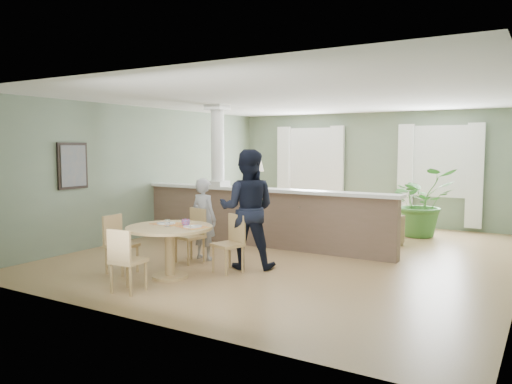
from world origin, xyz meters
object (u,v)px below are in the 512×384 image
Objects in this scene: dining_table at (170,237)px; houseplant at (421,202)px; sofa at (327,219)px; man_person at (247,209)px; chair_far_man at (231,240)px; chair_near at (125,258)px; chair_far_boy at (193,233)px; child_person at (204,219)px; chair_side at (118,241)px.

houseplant is at bearing 65.98° from dining_table.
sofa is 1.55× the size of man_person.
man_person is at bearing -81.41° from sofa.
houseplant reaches higher than sofa.
sofa is 3.14m from chair_far_man.
chair_near is at bearing -89.52° from dining_table.
chair_far_boy is (-1.13, -2.92, 0.07)m from sofa.
sofa is 2.09× the size of child_person.
chair_far_boy is 1.08m from man_person.
sofa is at bearing -23.93° from chair_side.
dining_table is 0.91m from chair_near.
chair_side is (-1.42, -0.92, 0.00)m from chair_far_man.
child_person is at bearing -87.51° from chair_near.
sofa is 2.10m from houseplant.
child_person is (-0.28, 1.19, 0.09)m from dining_table.
man_person reaches higher than houseplant.
chair_far_boy reaches higher than sofa.
houseplant reaches higher than child_person.
houseplant is 0.79× the size of man_person.
chair_near is 0.97× the size of chair_side.
houseplant is 6.59m from chair_near.
houseplant is at bearing -135.43° from man_person.
chair_far_boy is at bearing -175.44° from chair_far_man.
chair_far_boy is 0.92m from chair_far_man.
chair_near is at bearing -131.12° from chair_side.
chair_far_man is 1.73m from chair_near.
houseplant is at bearing -116.14° from chair_near.
chair_near is 1.13m from chair_side.
chair_side is (-0.87, 0.72, 0.01)m from chair_near.
dining_table is at bearing -114.02° from houseplant.
houseplant reaches higher than chair_near.
chair_far_man is at bearing 52.81° from dining_table.
man_person is (0.98, 0.12, 0.44)m from chair_far_boy.
man_person is (0.64, 1.08, 0.33)m from dining_table.
chair_side reaches higher than chair_near.
houseplant is 1.68× the size of chair_side.
child_person is 0.74× the size of man_person.
child_person is 0.96m from man_person.
man_person is at bearing -178.35° from child_person.
houseplant is 1.66× the size of chair_far_boy.
dining_table is at bearing -94.87° from chair_near.
chair_near is 2.11m from child_person.
chair_near is 2.12m from man_person.
chair_far_boy is 1.88m from chair_near.
sofa is at bearing -104.77° from chair_near.
chair_side is at bearing -120.52° from houseplant.
chair_side is at bearing 16.68° from man_person.
chair_near is 0.46× the size of man_person.
dining_table is 0.91× the size of child_person.
chair_side is (-1.66, -4.05, 0.06)m from sofa.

